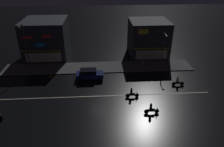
{
  "coord_description": "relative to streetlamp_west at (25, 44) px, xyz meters",
  "views": [
    {
      "loc": [
        0.26,
        -25.18,
        16.85
      ],
      "look_at": [
        2.06,
        3.32,
        1.79
      ],
      "focal_mm": 34.21,
      "sensor_mm": 36.0,
      "label": 1
    }
  ],
  "objects": [
    {
      "name": "sidewalk_far",
      "position": [
        11.94,
        0.11,
        -4.7
      ],
      "size": [
        33.24,
        4.43,
        0.14
      ],
      "primitive_type": "cube",
      "color": "#4C4C4F",
      "rests_on": "ground"
    },
    {
      "name": "pedestrian_on_sidewalk",
      "position": [
        19.91,
        0.31,
        -3.8
      ],
      "size": [
        0.4,
        0.4,
        1.8
      ],
      "rotation": [
        0.0,
        0.0,
        3.99
      ],
      "color": "gray",
      "rests_on": "sidewalk_far"
    },
    {
      "name": "lane_divider_stripe",
      "position": [
        11.94,
        -9.01,
        -4.76
      ],
      "size": [
        31.58,
        0.16,
        0.01
      ],
      "primitive_type": "cube",
      "color": "beige",
      "rests_on": "ground"
    },
    {
      "name": "motorcycle_opposite_lane",
      "position": [
        18.42,
        -13.25,
        -4.14
      ],
      "size": [
        1.9,
        0.6,
        1.52
      ],
      "rotation": [
        0.0,
        0.0,
        3.21
      ],
      "color": "black",
      "rests_on": "ground"
    },
    {
      "name": "motorcycle_following",
      "position": [
        16.53,
        -9.58,
        -4.14
      ],
      "size": [
        1.9,
        0.6,
        1.52
      ],
      "rotation": [
        0.0,
        0.0,
        3.06
      ],
      "color": "black",
      "rests_on": "ground"
    },
    {
      "name": "streetlamp_west",
      "position": [
        0.0,
        0.0,
        0.0
      ],
      "size": [
        0.44,
        1.64,
        7.95
      ],
      "color": "#47494C",
      "rests_on": "sidewalk_far"
    },
    {
      "name": "storefront_center_block",
      "position": [
        21.91,
        5.84,
        -1.35
      ],
      "size": [
        7.4,
        7.19,
        6.85
      ],
      "color": "#383A3F",
      "rests_on": "ground"
    },
    {
      "name": "ground_plane",
      "position": [
        11.94,
        -9.01,
        -4.77
      ],
      "size": [
        140.0,
        140.0,
        0.0
      ],
      "primitive_type": "plane",
      "color": "black"
    },
    {
      "name": "storefront_left_block",
      "position": [
        1.97,
        6.42,
        -1.18
      ],
      "size": [
        8.01,
        8.37,
        7.18
      ],
      "color": "#2D333D",
      "rests_on": "ground"
    },
    {
      "name": "parked_car_near_kerb",
      "position": [
        10.48,
        -3.89,
        -3.9
      ],
      "size": [
        4.3,
        1.98,
        1.67
      ],
      "color": "navy",
      "rests_on": "ground"
    },
    {
      "name": "motorcycle_lead",
      "position": [
        23.96,
        -6.82,
        -4.14
      ],
      "size": [
        1.9,
        0.6,
        1.52
      ],
      "rotation": [
        0.0,
        0.0,
        -0.02
      ],
      "color": "black",
      "rests_on": "ground"
    },
    {
      "name": "traffic_cone",
      "position": [
        4.11,
        -2.88,
        -4.49
      ],
      "size": [
        0.36,
        0.36,
        0.55
      ],
      "primitive_type": "cone",
      "color": "orange",
      "rests_on": "ground"
    },
    {
      "name": "streetlamp_mid",
      "position": [
        23.27,
        -0.01,
        -1.0
      ],
      "size": [
        0.44,
        1.64,
        6.03
      ],
      "color": "#47494C",
      "rests_on": "sidewalk_far"
    }
  ]
}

